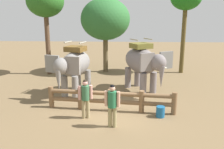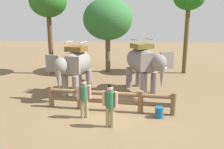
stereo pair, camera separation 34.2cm
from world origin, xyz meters
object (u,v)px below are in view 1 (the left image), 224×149
(tourist_woman_in_black, at_px, (112,103))
(feed_bucket, at_px, (160,112))
(tourist_man_in_blue, at_px, (85,96))
(tree_far_right, at_px, (45,3))
(elephant_near_left, at_px, (74,65))
(log_fence, at_px, (110,99))
(tree_far_left, at_px, (105,19))
(elephant_center, at_px, (143,62))

(tourist_woman_in_black, distance_m, feed_bucket, 2.49)
(tourist_man_in_blue, height_order, tree_far_right, tree_far_right)
(elephant_near_left, height_order, tourist_woman_in_black, elephant_near_left)
(log_fence, relative_size, tree_far_right, 0.93)
(feed_bucket, bearing_deg, tourist_man_in_blue, -175.09)
(elephant_near_left, height_order, tree_far_left, tree_far_left)
(feed_bucket, bearing_deg, tourist_woman_in_black, -152.31)
(elephant_center, height_order, feed_bucket, elephant_center)
(tourist_woman_in_black, height_order, feed_bucket, tourist_woman_in_black)
(elephant_near_left, xyz_separation_m, tree_far_left, (1.31, 5.66, 2.41))
(elephant_near_left, distance_m, tree_far_right, 6.61)
(elephant_center, bearing_deg, elephant_near_left, -169.61)
(log_fence, xyz_separation_m, elephant_center, (1.71, 3.12, 1.14))
(elephant_center, height_order, tourist_man_in_blue, elephant_center)
(elephant_center, relative_size, tourist_woman_in_black, 2.02)
(tourist_woman_in_black, distance_m, tree_far_left, 10.30)
(elephant_center, bearing_deg, log_fence, -118.68)
(elephant_near_left, height_order, tourist_man_in_blue, elephant_near_left)
(elephant_near_left, relative_size, feed_bucket, 7.29)
(log_fence, relative_size, feed_bucket, 12.47)
(elephant_center, xyz_separation_m, tree_far_left, (-2.57, 4.95, 2.34))
(tourist_woman_in_black, xyz_separation_m, feed_bucket, (2.09, 1.10, -0.79))
(elephant_center, bearing_deg, tourist_man_in_blue, -124.17)
(tree_far_right, bearing_deg, feed_bucket, -46.35)
(log_fence, xyz_separation_m, tourist_woman_in_black, (0.18, -1.72, 0.43))
(log_fence, bearing_deg, elephant_center, 61.32)
(log_fence, bearing_deg, tree_far_right, 125.70)
(tourist_woman_in_black, relative_size, tourist_man_in_blue, 1.02)
(tree_far_left, relative_size, tree_far_right, 0.87)
(log_fence, bearing_deg, tourist_man_in_blue, -138.52)
(feed_bucket, bearing_deg, tree_far_left, 109.81)
(tourist_man_in_blue, bearing_deg, elephant_center, 55.83)
(log_fence, relative_size, tree_far_left, 1.07)
(log_fence, height_order, tree_far_right, tree_far_right)
(log_fence, bearing_deg, feed_bucket, -15.36)
(elephant_near_left, relative_size, tourist_woman_in_black, 1.99)
(log_fence, xyz_separation_m, tree_far_left, (-0.86, 8.07, 3.48))
(tourist_man_in_blue, distance_m, tree_far_right, 9.96)
(log_fence, distance_m, feed_bucket, 2.38)
(tourist_man_in_blue, bearing_deg, tourist_woman_in_black, -33.97)
(elephant_center, distance_m, feed_bucket, 4.07)
(elephant_center, bearing_deg, tree_far_right, 149.62)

